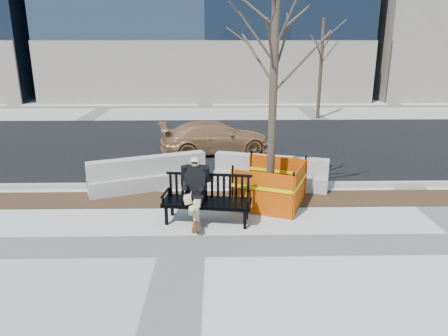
% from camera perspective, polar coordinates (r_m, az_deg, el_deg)
% --- Properties ---
extents(ground, '(120.00, 120.00, 0.00)m').
position_cam_1_polar(ground, '(8.75, -5.66, -10.52)').
color(ground, beige).
rests_on(ground, ground).
extents(mulch_strip, '(40.00, 1.20, 0.02)m').
position_cam_1_polar(mulch_strip, '(11.11, -4.64, -4.29)').
color(mulch_strip, '#47301C').
rests_on(mulch_strip, ground).
extents(asphalt_street, '(60.00, 10.40, 0.01)m').
position_cam_1_polar(asphalt_street, '(17.03, -3.42, 3.32)').
color(asphalt_street, black).
rests_on(asphalt_street, ground).
extents(curb, '(60.00, 0.25, 0.12)m').
position_cam_1_polar(curb, '(11.98, -4.38, -2.39)').
color(curb, '#9E9B93').
rests_on(curb, ground).
extents(bench, '(2.14, 1.02, 1.10)m').
position_cam_1_polar(bench, '(9.79, -2.29, -7.32)').
color(bench, black).
rests_on(bench, ground).
extents(seated_man, '(0.78, 1.15, 1.49)m').
position_cam_1_polar(seated_man, '(9.89, -3.90, -7.09)').
color(seated_man, black).
rests_on(seated_man, ground).
extents(tree_fence, '(3.07, 3.07, 5.90)m').
position_cam_1_polar(tree_fence, '(10.82, 6.19, -4.97)').
color(tree_fence, '#EE6102').
rests_on(tree_fence, ground).
extents(sedan, '(4.29, 2.42, 1.17)m').
position_cam_1_polar(sedan, '(15.63, -1.15, 2.08)').
color(sedan, '#A16F46').
rests_on(sedan, ground).
extents(jersey_barrier_left, '(3.30, 1.83, 0.94)m').
position_cam_1_polar(jersey_barrier_left, '(12.06, -10.16, -2.79)').
color(jersey_barrier_left, '#A4A299').
rests_on(jersey_barrier_left, ground).
extents(jersey_barrier_right, '(3.25, 1.52, 0.92)m').
position_cam_1_polar(jersey_barrier_right, '(12.13, 6.30, -2.51)').
color(jersey_barrier_right, '#A6A49C').
rests_on(jersey_barrier_right, ground).
extents(far_tree_right, '(2.44, 2.44, 5.52)m').
position_cam_1_polar(far_tree_right, '(23.22, 12.60, 6.64)').
color(far_tree_right, '#42352A').
rests_on(far_tree_right, ground).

